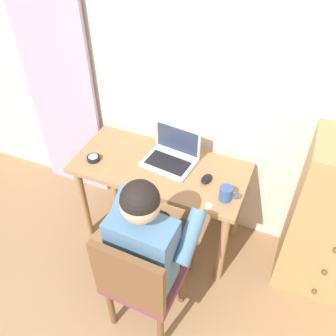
{
  "coord_description": "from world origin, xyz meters",
  "views": [
    {
      "loc": [
        0.4,
        0.2,
        2.32
      ],
      "look_at": [
        -0.25,
        1.76,
        0.81
      ],
      "focal_mm": 38.56,
      "sensor_mm": 36.0,
      "label": 1
    }
  ],
  "objects_px": {
    "chair": "(140,281)",
    "person_seated": "(153,237)",
    "desk": "(160,179)",
    "laptop": "(172,155)",
    "desk_clock": "(93,158)",
    "coffee_mug": "(226,194)",
    "computer_mouse": "(207,179)"
  },
  "relations": [
    {
      "from": "chair",
      "to": "person_seated",
      "type": "height_order",
      "value": "person_seated"
    },
    {
      "from": "desk",
      "to": "laptop",
      "type": "distance_m",
      "value": 0.19
    },
    {
      "from": "chair",
      "to": "laptop",
      "type": "height_order",
      "value": "laptop"
    },
    {
      "from": "laptop",
      "to": "chair",
      "type": "bearing_deg",
      "value": -81.06
    },
    {
      "from": "person_seated",
      "to": "desk",
      "type": "bearing_deg",
      "value": 109.11
    },
    {
      "from": "chair",
      "to": "desk_clock",
      "type": "height_order",
      "value": "chair"
    },
    {
      "from": "laptop",
      "to": "desk_clock",
      "type": "bearing_deg",
      "value": -158.27
    },
    {
      "from": "desk",
      "to": "coffee_mug",
      "type": "height_order",
      "value": "coffee_mug"
    },
    {
      "from": "computer_mouse",
      "to": "desk",
      "type": "bearing_deg",
      "value": -173.31
    },
    {
      "from": "desk",
      "to": "chair",
      "type": "relative_size",
      "value": 1.37
    },
    {
      "from": "chair",
      "to": "person_seated",
      "type": "bearing_deg",
      "value": 87.97
    },
    {
      "from": "chair",
      "to": "desk_clock",
      "type": "distance_m",
      "value": 0.89
    },
    {
      "from": "desk",
      "to": "computer_mouse",
      "type": "height_order",
      "value": "computer_mouse"
    },
    {
      "from": "coffee_mug",
      "to": "desk",
      "type": "bearing_deg",
      "value": 165.65
    },
    {
      "from": "computer_mouse",
      "to": "desk_clock",
      "type": "relative_size",
      "value": 1.11
    },
    {
      "from": "chair",
      "to": "laptop",
      "type": "xyz_separation_m",
      "value": [
        -0.12,
        0.79,
        0.29
      ]
    },
    {
      "from": "desk",
      "to": "computer_mouse",
      "type": "xyz_separation_m",
      "value": [
        0.33,
        -0.02,
        0.13
      ]
    },
    {
      "from": "person_seated",
      "to": "laptop",
      "type": "xyz_separation_m",
      "value": [
        -0.13,
        0.61,
        0.11
      ]
    },
    {
      "from": "laptop",
      "to": "desk",
      "type": "bearing_deg",
      "value": -120.78
    },
    {
      "from": "desk",
      "to": "chair",
      "type": "xyz_separation_m",
      "value": [
        0.17,
        -0.7,
        -0.12
      ]
    },
    {
      "from": "coffee_mug",
      "to": "chair",
      "type": "bearing_deg",
      "value": -118.64
    },
    {
      "from": "laptop",
      "to": "coffee_mug",
      "type": "height_order",
      "value": "laptop"
    },
    {
      "from": "desk",
      "to": "computer_mouse",
      "type": "bearing_deg",
      "value": -2.72
    },
    {
      "from": "person_seated",
      "to": "desk_clock",
      "type": "bearing_deg",
      "value": 146.94
    },
    {
      "from": "person_seated",
      "to": "computer_mouse",
      "type": "height_order",
      "value": "person_seated"
    },
    {
      "from": "desk",
      "to": "computer_mouse",
      "type": "distance_m",
      "value": 0.36
    },
    {
      "from": "desk",
      "to": "coffee_mug",
      "type": "relative_size",
      "value": 9.82
    },
    {
      "from": "desk_clock",
      "to": "coffee_mug",
      "type": "distance_m",
      "value": 0.94
    },
    {
      "from": "computer_mouse",
      "to": "desk_clock",
      "type": "distance_m",
      "value": 0.79
    },
    {
      "from": "desk",
      "to": "person_seated",
      "type": "distance_m",
      "value": 0.56
    },
    {
      "from": "person_seated",
      "to": "laptop",
      "type": "distance_m",
      "value": 0.63
    },
    {
      "from": "chair",
      "to": "computer_mouse",
      "type": "height_order",
      "value": "chair"
    }
  ]
}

